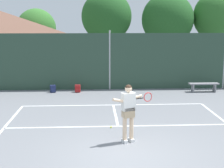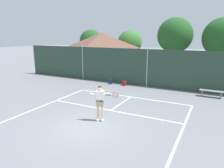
# 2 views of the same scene
# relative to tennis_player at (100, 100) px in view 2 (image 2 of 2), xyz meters

# --- Properties ---
(ground_plane) EXTENTS (120.00, 120.00, 0.00)m
(ground_plane) POSITION_rel_tennis_player_xyz_m (-0.22, -0.92, -1.11)
(ground_plane) COLOR slate
(court_markings) EXTENTS (8.30, 11.10, 0.01)m
(court_markings) POSITION_rel_tennis_player_xyz_m (-0.22, -0.28, -1.11)
(court_markings) COLOR white
(court_markings) RESTS_ON ground
(chainlink_fence) EXTENTS (26.09, 0.09, 3.28)m
(chainlink_fence) POSITION_rel_tennis_player_xyz_m (-0.22, 8.08, 0.45)
(chainlink_fence) COLOR #284233
(chainlink_fence) RESTS_ON ground
(clubhouse_building) EXTENTS (7.00, 5.09, 4.49)m
(clubhouse_building) POSITION_rel_tennis_player_xyz_m (-7.49, 13.04, 1.21)
(clubhouse_building) COLOR beige
(clubhouse_building) RESTS_ON ground
(treeline_backdrop) EXTENTS (25.56, 3.99, 6.37)m
(treeline_backdrop) POSITION_rel_tennis_player_xyz_m (1.66, 17.94, 2.77)
(treeline_backdrop) COLOR brown
(treeline_backdrop) RESTS_ON ground
(tennis_player) EXTENTS (1.33, 0.65, 1.85)m
(tennis_player) POSITION_rel_tennis_player_xyz_m (0.00, 0.00, 0.00)
(tennis_player) COLOR silver
(tennis_player) RESTS_ON ground
(tennis_ball) EXTENTS (0.07, 0.07, 0.07)m
(tennis_ball) POSITION_rel_tennis_player_xyz_m (-0.48, 1.38, -1.08)
(tennis_ball) COLOR #CCE033
(tennis_ball) RESTS_ON ground
(backpack_navy) EXTENTS (0.33, 0.31, 0.46)m
(backpack_navy) POSITION_rel_tennis_player_xyz_m (-3.31, 7.37, -0.92)
(backpack_navy) COLOR navy
(backpack_navy) RESTS_ON ground
(backpack_red) EXTENTS (0.29, 0.26, 0.46)m
(backpack_red) POSITION_rel_tennis_player_xyz_m (-1.98, 7.37, -0.92)
(backpack_red) COLOR maroon
(backpack_red) RESTS_ON ground
(courtside_bench) EXTENTS (1.60, 0.36, 0.48)m
(courtside_bench) POSITION_rel_tennis_player_xyz_m (4.83, 7.10, -0.75)
(courtside_bench) COLOR gray
(courtside_bench) RESTS_ON ground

